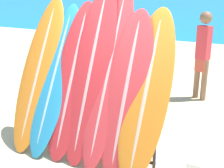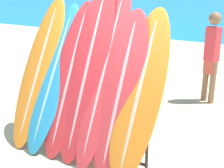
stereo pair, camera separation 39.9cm
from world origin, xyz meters
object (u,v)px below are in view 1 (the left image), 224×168
Objects in this scene: surfboard_slot_3 at (91,72)px; surfboard_slot_1 at (55,78)px; surfboard_slot_4 at (108,75)px; person_far_right at (203,53)px; surfboard_slot_2 at (72,79)px; surfboard_slot_6 at (147,93)px; person_far_left at (96,58)px; person_near_water at (100,33)px; surfboard_slot_0 at (39,72)px; surfboard_rack at (86,126)px; surfboard_slot_5 at (127,91)px.

surfboard_slot_1 is at bearing -174.83° from surfboard_slot_3.
surfboard_slot_3 is at bearing 5.17° from surfboard_slot_1.
person_far_right is (0.67, 2.82, -0.17)m from surfboard_slot_4.
surfboard_slot_3 is at bearing 10.23° from surfboard_slot_2.
surfboard_slot_1 is 0.59m from surfboard_slot_3.
person_far_left is at bearing 133.67° from surfboard_slot_6.
surfboard_slot_3 is 2.99m from person_far_right.
person_far_left is at bearing 102.07° from surfboard_slot_1.
person_far_right is (1.50, 2.88, -0.04)m from surfboard_slot_1.
surfboard_slot_2 is at bearing 153.61° from person_near_water.
surfboard_slot_1 reaches higher than person_far_left.
surfboard_rack is at bearing -7.75° from surfboard_slot_0.
surfboard_slot_6 is (1.69, -0.03, -0.04)m from surfboard_slot_0.
surfboard_slot_0 is (-0.85, 0.12, 0.63)m from surfboard_rack.
surfboard_slot_6 reaches higher than person_far_left.
surfboard_slot_0 is 1.04× the size of surfboard_slot_6.
person_far_right is (0.93, 2.83, -0.19)m from surfboard_slot_3.
surfboard_slot_2 is at bearing -173.73° from surfboard_slot_4.
surfboard_slot_5 reaches higher than person_near_water.
surfboard_slot_0 is at bearing 178.44° from surfboard_slot_2.
surfboard_slot_3 reaches higher than surfboard_slot_4.
surfboard_rack is 2.23m from person_far_left.
surfboard_slot_6 is (0.26, 0.02, 0.01)m from surfboard_slot_5.
surfboard_rack is 1.07m from surfboard_slot_0.
surfboard_slot_2 is (-0.26, 0.10, 0.61)m from surfboard_rack.
surfboard_rack is 0.81m from surfboard_slot_1.
person_far_left is at bearing 124.23° from surfboard_slot_4.
surfboard_slot_1 reaches higher than surfboard_rack.
surfboard_slot_2 is (0.59, -0.02, -0.02)m from surfboard_slot_0.
surfboard_rack is 0.67m from surfboard_slot_2.
surfboard_slot_2 is at bearing 179.37° from surfboard_slot_6.
person_far_right is at bearing 82.69° from surfboard_slot_5.
surfboard_slot_3 is 0.59m from surfboard_slot_5.
person_far_right is at bearing 57.83° from surfboard_slot_0.
person_near_water is 1.08× the size of person_far_left.
surfboard_slot_5 reaches higher than surfboard_rack.
surfboard_slot_1 is (-0.56, 0.10, 0.59)m from surfboard_rack.
surfboard_rack is 1.00× the size of surfboard_slot_1.
surfboard_slot_2 is at bearing -169.77° from surfboard_slot_3.
person_near_water reaches higher than surfboard_rack.
surfboard_slot_0 is at bearing 176.58° from surfboard_slot_1.
person_near_water is (-3.07, 4.42, -0.07)m from surfboard_slot_6.
surfboard_slot_4 reaches higher than surfboard_slot_0.
surfboard_slot_6 is at bearing -0.96° from surfboard_slot_0.
surfboard_slot_3 is 1.02× the size of surfboard_slot_4.
person_near_water is 2.86m from person_far_left.
person_near_water is at bearing 68.33° from person_far_left.
surfboard_slot_5 is (1.13, -0.03, -0.01)m from surfboard_slot_1.
surfboard_slot_1 is 3.25m from person_far_right.
surfboard_slot_4 reaches higher than person_far_left.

